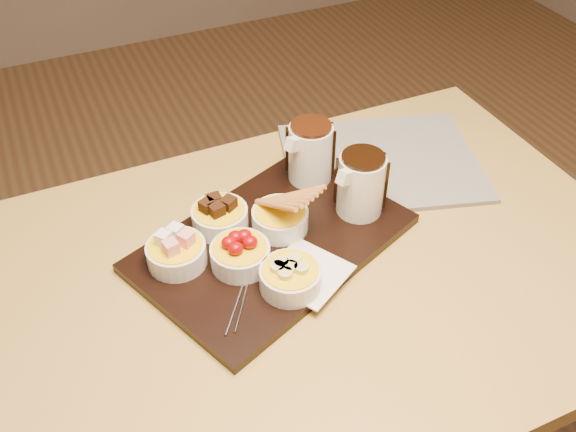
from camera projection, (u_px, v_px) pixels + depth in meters
name	position (u px, v px, depth m)	size (l,w,h in m)	color
dining_table	(301.00, 307.00, 1.15)	(1.20, 0.80, 0.75)	#B59343
serving_board	(272.00, 242.00, 1.12)	(0.46, 0.30, 0.02)	black
napkin	(307.00, 273.00, 1.06)	(0.12, 0.12, 0.00)	white
bowl_marshmallows	(177.00, 254.00, 1.06)	(0.10, 0.10, 0.04)	silver
bowl_cake	(220.00, 218.00, 1.13)	(0.10, 0.10, 0.04)	silver
bowl_strawberries	(240.00, 256.00, 1.06)	(0.10, 0.10, 0.04)	silver
bowl_biscotti	(280.00, 220.00, 1.13)	(0.10, 0.10, 0.04)	silver
bowl_bananas	(290.00, 278.00, 1.02)	(0.10, 0.10, 0.04)	silver
pitcher_dark_chocolate	(361.00, 185.00, 1.14)	(0.08, 0.08, 0.11)	silver
pitcher_milk_chocolate	(310.00, 153.00, 1.21)	(0.08, 0.08, 0.11)	silver
fondue_skewers	(247.00, 273.00, 1.05)	(0.26, 0.03, 0.01)	silver
newspaper	(381.00, 162.00, 1.31)	(0.39, 0.31, 0.01)	beige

